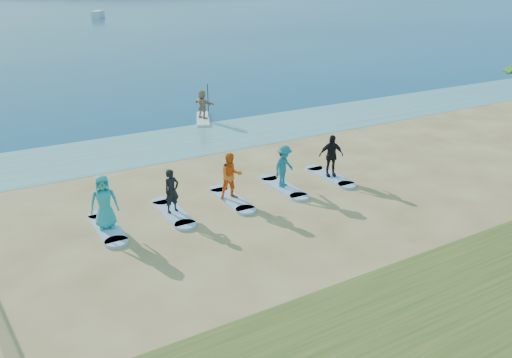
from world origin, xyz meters
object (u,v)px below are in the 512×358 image
surfboard_0 (107,228)px  student_2 (231,176)px  surfboard_4 (330,177)px  paddleboard (203,119)px  student_0 (104,202)px  student_4 (331,156)px  paddleboarder (202,104)px  student_3 (284,166)px  surfboard_3 (283,187)px  student_1 (172,191)px  surfboard_1 (173,213)px  surfboard_2 (232,199)px  boat_offshore_b (98,18)px

surfboard_0 → student_2: 4.50m
surfboard_4 → paddleboard: bearing=93.4°
paddleboard → surfboard_0: 13.45m
surfboard_0 → student_0: student_0 is taller
surfboard_0 → student_4: bearing=0.0°
paddleboarder → student_3: paddleboarder is taller
paddleboard → student_2: student_2 is taller
surfboard_0 → paddleboarder: bearing=52.4°
paddleboard → surfboard_3: bearing=-74.1°
surfboard_3 → paddleboarder: bearing=81.6°
surfboard_4 → student_4: bearing=0.0°
student_1 → surfboard_4: 6.67m
surfboard_1 → student_1: bearing=0.0°
surfboard_2 → surfboard_4: bearing=0.0°
surfboard_2 → student_3: 2.36m
student_2 → surfboard_4: (4.41, 0.00, -0.88)m
student_1 → student_3: (4.41, 0.00, 0.05)m
surfboard_2 → surfboard_1: bearing=180.0°
student_0 → surfboard_4: 8.88m
paddleboard → surfboard_4: paddleboard is taller
boat_offshore_b → student_1: 102.92m
surfboard_2 → student_4: bearing=0.0°
boat_offshore_b → surfboard_4: (-15.82, -100.44, 0.04)m
surfboard_1 → student_3: size_ratio=1.38×
boat_offshore_b → student_2: student_2 is taller
surfboard_0 → surfboard_3: bearing=0.0°
surfboard_2 → student_4: 4.50m
student_2 → student_3: (2.21, 0.00, -0.04)m
surfboard_2 → surfboard_4: same height
surfboard_0 → student_2: bearing=0.0°
surfboard_4 → student_3: bearing=180.0°
surfboard_3 → student_1: bearing=180.0°
student_2 → student_4: student_2 is taller
student_1 → surfboard_4: size_ratio=0.68×
paddleboard → student_3: size_ratio=1.88×
boat_offshore_b → surfboard_2: size_ratio=2.92×
student_2 → surfboard_3: student_2 is taller
student_3 → student_4: 2.21m
surfboard_1 → surfboard_2: 2.21m
surfboard_3 → student_4: size_ratio=1.32×
surfboard_0 → student_4: 8.87m
paddleboard → student_1: 12.26m
paddleboard → surfboard_4: size_ratio=1.36×
student_0 → student_1: 2.21m
surfboard_0 → student_1: student_1 is taller
surfboard_1 → student_0: bearing=180.0°
boat_offshore_b → surfboard_0: size_ratio=2.92×
surfboard_0 → surfboard_1: (2.21, 0.00, 0.00)m
surfboard_4 → student_4: 0.88m
student_0 → student_2: (4.41, 0.00, -0.02)m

